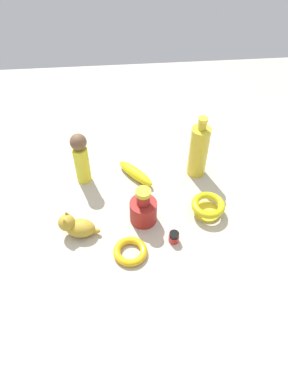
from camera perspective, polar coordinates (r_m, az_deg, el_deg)
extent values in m
plane|color=#BCB29E|center=(1.21, 0.00, -1.78)|extent=(2.00, 2.00, 0.00)
cylinder|color=yellow|center=(1.20, 10.22, -3.18)|extent=(0.09, 0.09, 0.01)
torus|color=gold|center=(1.17, 10.44, -2.11)|extent=(0.11, 0.11, 0.02)
ellipsoid|color=yellow|center=(1.28, -1.40, 3.06)|extent=(0.16, 0.14, 0.04)
ellipsoid|color=gold|center=(1.13, -10.35, -5.81)|extent=(0.08, 0.10, 0.06)
sphere|color=gold|center=(1.12, -12.52, -4.91)|extent=(0.05, 0.05, 0.05)
cone|color=gold|center=(1.09, -12.87, -4.77)|extent=(0.02, 0.02, 0.02)
cone|color=gold|center=(1.11, -12.55, -3.58)|extent=(0.02, 0.02, 0.02)
ellipsoid|color=gold|center=(1.13, -8.17, -6.29)|extent=(0.03, 0.04, 0.02)
cylinder|color=red|center=(1.11, 4.88, -7.52)|extent=(0.03, 0.03, 0.02)
cylinder|color=gold|center=(1.10, 4.92, -7.22)|extent=(0.03, 0.03, 0.00)
cylinder|color=black|center=(1.09, 4.95, -6.95)|extent=(0.03, 0.03, 0.01)
cylinder|color=gold|center=(1.27, 8.87, 6.50)|extent=(0.07, 0.07, 0.20)
cylinder|color=gold|center=(1.20, 9.51, 10.74)|extent=(0.03, 0.03, 0.03)
cylinder|color=yellow|center=(1.18, 9.64, 11.61)|extent=(0.03, 0.03, 0.01)
torus|color=#EBAE14|center=(1.08, -2.25, -9.67)|extent=(0.10, 0.10, 0.02)
cylinder|color=yellow|center=(1.26, -10.07, 4.42)|extent=(0.07, 0.07, 0.15)
sphere|color=brown|center=(1.19, -10.70, 8.02)|extent=(0.06, 0.06, 0.06)
cylinder|color=maroon|center=(1.13, -0.12, -3.18)|extent=(0.09, 0.09, 0.08)
cylinder|color=maroon|center=(1.09, -0.12, -1.11)|extent=(0.04, 0.04, 0.04)
cylinder|color=gold|center=(1.07, -0.13, -0.09)|extent=(0.05, 0.05, 0.02)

